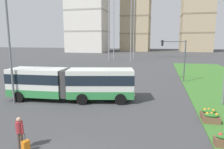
% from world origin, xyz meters
% --- Properties ---
extents(articulated_bus, '(11.98, 4.37, 3.00)m').
position_xyz_m(articulated_bus, '(-3.79, 10.72, 1.65)').
color(articulated_bus, silver).
rests_on(articulated_bus, ground).
extents(pedestrian_crossing, '(0.56, 0.36, 1.74)m').
position_xyz_m(pedestrian_crossing, '(-2.63, 1.94, 1.00)').
color(pedestrian_crossing, '#4C4238').
rests_on(pedestrian_crossing, ground).
extents(rolling_suitcase, '(0.32, 0.41, 0.97)m').
position_xyz_m(rolling_suitcase, '(-2.18, 1.74, 0.31)').
color(rolling_suitcase, orange).
rests_on(rolling_suitcase, ground).
extents(flower_planter_2, '(1.10, 0.56, 0.74)m').
position_xyz_m(flower_planter_2, '(7.89, 7.77, 0.43)').
color(flower_planter_2, brown).
rests_on(flower_planter_2, grass_median).
extents(flower_planter_3, '(1.10, 0.56, 0.74)m').
position_xyz_m(flower_planter_3, '(7.89, 8.60, 0.43)').
color(flower_planter_3, brown).
rests_on(flower_planter_3, grass_median).
extents(traffic_light_far_right, '(3.37, 0.28, 5.66)m').
position_xyz_m(traffic_light_far_right, '(6.39, 22.00, 3.90)').
color(traffic_light_far_right, '#474C51').
rests_on(traffic_light_far_right, ground).
extents(streetlight_left, '(0.70, 0.28, 9.97)m').
position_xyz_m(streetlight_left, '(-8.50, 8.65, 5.43)').
color(streetlight_left, slate).
rests_on(streetlight_left, ground).
extents(apartment_tower_west, '(17.99, 14.52, 46.53)m').
position_xyz_m(apartment_tower_west, '(-30.00, 86.37, 23.28)').
color(apartment_tower_west, silver).
rests_on(apartment_tower_west, ground).
extents(apartment_tower_westcentre, '(14.31, 19.39, 51.15)m').
position_xyz_m(apartment_tower_westcentre, '(-9.08, 103.90, 25.60)').
color(apartment_tower_westcentre, tan).
rests_on(apartment_tower_westcentre, ground).
extents(apartment_tower_centre, '(14.47, 15.54, 43.92)m').
position_xyz_m(apartment_tower_centre, '(20.83, 103.78, 21.98)').
color(apartment_tower_centre, tan).
rests_on(apartment_tower_centre, ground).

